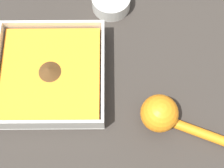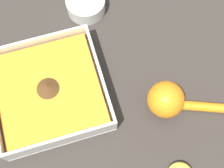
{
  "view_description": "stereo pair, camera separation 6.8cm",
  "coord_description": "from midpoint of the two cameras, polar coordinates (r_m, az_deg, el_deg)",
  "views": [
    {
      "loc": [
        -0.25,
        -0.1,
        0.66
      ],
      "look_at": [
        -0.01,
        -0.1,
        0.03
      ],
      "focal_mm": 50.0,
      "sensor_mm": 36.0,
      "label": 1
    },
    {
      "loc": [
        -0.24,
        -0.03,
        0.66
      ],
      "look_at": [
        -0.01,
        -0.1,
        0.03
      ],
      "focal_mm": 50.0,
      "sensor_mm": 36.0,
      "label": 2
    }
  ],
  "objects": [
    {
      "name": "ground_plane",
      "position": [
        0.71,
        -10.49,
        -2.96
      ],
      "size": [
        4.0,
        4.0,
        0.0
      ],
      "primitive_type": "plane",
      "color": "#332D28"
    },
    {
      "name": "spice_bowl",
      "position": [
        0.79,
        -7.3,
        13.87
      ],
      "size": [
        0.1,
        0.1,
        0.04
      ],
      "color": "silver",
      "rests_on": "ground_plane"
    },
    {
      "name": "square_dish",
      "position": [
        0.7,
        -14.04,
        -1.71
      ],
      "size": [
        0.24,
        0.24,
        0.06
      ],
      "color": "silver",
      "rests_on": "ground_plane"
    },
    {
      "name": "lemon_squeezer",
      "position": [
        0.66,
        7.74,
        -3.34
      ],
      "size": [
        0.11,
        0.19,
        0.08
      ],
      "rotation": [
        0.0,
        0.0,
        1.2
      ],
      "color": "orange",
      "rests_on": "ground_plane"
    }
  ]
}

